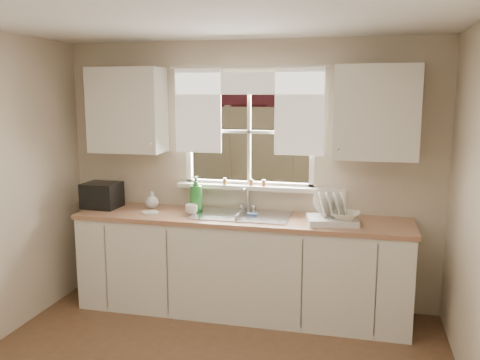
% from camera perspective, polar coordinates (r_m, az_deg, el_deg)
% --- Properties ---
extents(room_walls, '(3.62, 4.02, 2.50)m').
position_cam_1_polar(room_walls, '(2.91, -7.96, -5.84)').
color(room_walls, beige).
rests_on(room_walls, ground).
extents(ceiling, '(3.60, 4.00, 0.02)m').
position_cam_1_polar(ceiling, '(2.91, -8.08, 19.27)').
color(ceiling, silver).
rests_on(ceiling, room_walls).
extents(window, '(1.38, 0.16, 1.06)m').
position_cam_1_polar(window, '(4.82, 0.98, 3.46)').
color(window, white).
rests_on(window, room_walls).
extents(curtains, '(1.50, 0.03, 0.81)m').
position_cam_1_polar(curtains, '(4.74, 0.86, 8.78)').
color(curtains, white).
rests_on(curtains, room_walls).
extents(base_cabinets, '(3.00, 0.62, 0.87)m').
position_cam_1_polar(base_cabinets, '(4.74, 0.09, -9.68)').
color(base_cabinets, silver).
rests_on(base_cabinets, ground).
extents(countertop, '(3.04, 0.65, 0.04)m').
position_cam_1_polar(countertop, '(4.61, 0.09, -4.35)').
color(countertop, '#A67353').
rests_on(countertop, base_cabinets).
extents(upper_cabinet_left, '(0.70, 0.33, 0.80)m').
position_cam_1_polar(upper_cabinet_left, '(5.00, -12.54, 7.65)').
color(upper_cabinet_left, silver).
rests_on(upper_cabinet_left, room_walls).
extents(upper_cabinet_right, '(0.70, 0.33, 0.80)m').
position_cam_1_polar(upper_cabinet_right, '(4.50, 15.05, 7.33)').
color(upper_cabinet_right, silver).
rests_on(upper_cabinet_right, room_walls).
extents(wall_outlet, '(0.08, 0.01, 0.12)m').
position_cam_1_polar(wall_outlet, '(4.75, 11.34, -1.77)').
color(wall_outlet, beige).
rests_on(wall_outlet, room_walls).
extents(sill_jars, '(0.42, 0.04, 0.06)m').
position_cam_1_polar(sill_jars, '(4.80, 0.73, -0.25)').
color(sill_jars, brown).
rests_on(sill_jars, window).
extents(backyard, '(20.00, 10.00, 6.13)m').
position_cam_1_polar(backyard, '(11.19, 11.56, 17.01)').
color(backyard, '#335421').
rests_on(backyard, ground).
extents(sink, '(0.88, 0.52, 0.40)m').
position_cam_1_polar(sink, '(4.66, 0.18, -4.88)').
color(sink, '#B7B7BC').
rests_on(sink, countertop).
extents(dish_rack, '(0.47, 0.39, 0.30)m').
position_cam_1_polar(dish_rack, '(4.43, 10.27, -3.84)').
color(dish_rack, silver).
rests_on(dish_rack, countertop).
extents(bowl, '(0.28, 0.28, 0.06)m').
position_cam_1_polar(bowl, '(4.37, 11.78, -3.93)').
color(bowl, white).
rests_on(bowl, dish_rack).
extents(soap_bottle_a, '(0.15, 0.16, 0.34)m').
position_cam_1_polar(soap_bottle_a, '(4.80, -4.96, -1.54)').
color(soap_bottle_a, '#29802F').
rests_on(soap_bottle_a, countertop).
extents(soap_bottle_b, '(0.10, 0.10, 0.18)m').
position_cam_1_polar(soap_bottle_b, '(4.84, -4.85, -2.35)').
color(soap_bottle_b, blue).
rests_on(soap_bottle_b, countertop).
extents(soap_bottle_c, '(0.14, 0.14, 0.16)m').
position_cam_1_polar(soap_bottle_c, '(5.00, -9.86, -2.20)').
color(soap_bottle_c, beige).
rests_on(soap_bottle_c, countertop).
extents(saucer, '(0.16, 0.16, 0.01)m').
position_cam_1_polar(saucer, '(4.80, -10.07, -3.61)').
color(saucer, beige).
rests_on(saucer, countertop).
extents(cup, '(0.14, 0.14, 0.09)m').
position_cam_1_polar(cup, '(4.69, -5.48, -3.31)').
color(cup, white).
rests_on(cup, countertop).
extents(black_appliance, '(0.34, 0.30, 0.24)m').
position_cam_1_polar(black_appliance, '(5.12, -15.23, -1.65)').
color(black_appliance, black).
rests_on(black_appliance, countertop).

